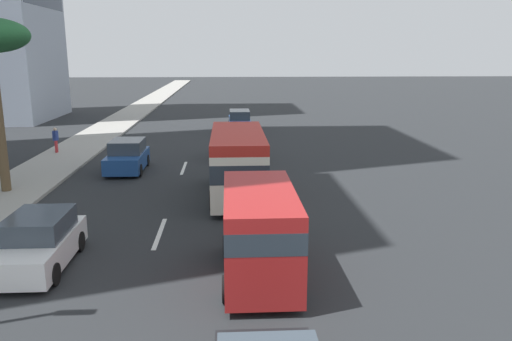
{
  "coord_description": "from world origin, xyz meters",
  "views": [
    {
      "loc": [
        -4.03,
        -2.48,
        6.32
      ],
      "look_at": [
        17.94,
        -3.71,
        1.19
      ],
      "focal_mm": 35.69,
      "sensor_mm": 36.0,
      "label": 1
    }
  ],
  "objects_px": {
    "car_fifth": "(237,146)",
    "car_sixth": "(127,157)",
    "van_lead": "(260,229)",
    "pedestrian_mid_block": "(56,139)",
    "car_third": "(240,121)",
    "minibus_second": "(238,161)",
    "car_fourth": "(39,243)"
  },
  "relations": [
    {
      "from": "car_fifth",
      "to": "minibus_second",
      "type": "bearing_deg",
      "value": 179.07
    },
    {
      "from": "car_third",
      "to": "pedestrian_mid_block",
      "type": "height_order",
      "value": "pedestrian_mid_block"
    },
    {
      "from": "minibus_second",
      "to": "car_fourth",
      "type": "height_order",
      "value": "minibus_second"
    },
    {
      "from": "van_lead",
      "to": "car_fourth",
      "type": "xyz_separation_m",
      "value": [
        1.11,
        6.56,
        -0.71
      ]
    },
    {
      "from": "van_lead",
      "to": "car_fifth",
      "type": "distance_m",
      "value": 17.08
    },
    {
      "from": "minibus_second",
      "to": "car_fifth",
      "type": "height_order",
      "value": "minibus_second"
    },
    {
      "from": "pedestrian_mid_block",
      "to": "car_fifth",
      "type": "bearing_deg",
      "value": 95.62
    },
    {
      "from": "pedestrian_mid_block",
      "to": "car_sixth",
      "type": "bearing_deg",
      "value": 61.3
    },
    {
      "from": "car_sixth",
      "to": "pedestrian_mid_block",
      "type": "relative_size",
      "value": 2.56
    },
    {
      "from": "car_third",
      "to": "car_sixth",
      "type": "relative_size",
      "value": 1.19
    },
    {
      "from": "van_lead",
      "to": "car_fifth",
      "type": "xyz_separation_m",
      "value": [
        17.06,
        0.3,
        -0.73
      ]
    },
    {
      "from": "car_sixth",
      "to": "pedestrian_mid_block",
      "type": "bearing_deg",
      "value": -132.06
    },
    {
      "from": "car_fourth",
      "to": "pedestrian_mid_block",
      "type": "distance_m",
      "value": 18.23
    },
    {
      "from": "minibus_second",
      "to": "car_sixth",
      "type": "xyz_separation_m",
      "value": [
        5.35,
        5.89,
        -0.81
      ]
    },
    {
      "from": "van_lead",
      "to": "car_fifth",
      "type": "height_order",
      "value": "van_lead"
    },
    {
      "from": "car_third",
      "to": "car_fifth",
      "type": "relative_size",
      "value": 1.13
    },
    {
      "from": "minibus_second",
      "to": "van_lead",
      "type": "bearing_deg",
      "value": -177.04
    },
    {
      "from": "car_fifth",
      "to": "car_sixth",
      "type": "xyz_separation_m",
      "value": [
        -3.27,
        6.03,
        0.06
      ]
    },
    {
      "from": "van_lead",
      "to": "car_third",
      "type": "xyz_separation_m",
      "value": [
        28.02,
        -0.11,
        -0.67
      ]
    },
    {
      "from": "car_fifth",
      "to": "pedestrian_mid_block",
      "type": "relative_size",
      "value": 2.7
    },
    {
      "from": "car_fourth",
      "to": "minibus_second",
      "type": "bearing_deg",
      "value": 140.16
    },
    {
      "from": "car_third",
      "to": "pedestrian_mid_block",
      "type": "xyz_separation_m",
      "value": [
        -9.42,
        11.78,
        0.2
      ]
    },
    {
      "from": "minibus_second",
      "to": "car_fifth",
      "type": "distance_m",
      "value": 8.67
    },
    {
      "from": "van_lead",
      "to": "pedestrian_mid_block",
      "type": "relative_size",
      "value": 3.1
    },
    {
      "from": "van_lead",
      "to": "car_third",
      "type": "distance_m",
      "value": 28.03
    },
    {
      "from": "van_lead",
      "to": "car_sixth",
      "type": "relative_size",
      "value": 1.21
    },
    {
      "from": "minibus_second",
      "to": "car_third",
      "type": "xyz_separation_m",
      "value": [
        19.58,
        -0.55,
        -0.8
      ]
    },
    {
      "from": "minibus_second",
      "to": "pedestrian_mid_block",
      "type": "height_order",
      "value": "minibus_second"
    },
    {
      "from": "car_third",
      "to": "car_fifth",
      "type": "bearing_deg",
      "value": 177.86
    },
    {
      "from": "car_sixth",
      "to": "minibus_second",
      "type": "bearing_deg",
      "value": 47.74
    },
    {
      "from": "car_third",
      "to": "car_sixth",
      "type": "xyz_separation_m",
      "value": [
        -14.24,
        6.43,
        -0.01
      ]
    },
    {
      "from": "van_lead",
      "to": "car_sixth",
      "type": "xyz_separation_m",
      "value": [
        13.79,
        6.32,
        -0.68
      ]
    }
  ]
}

